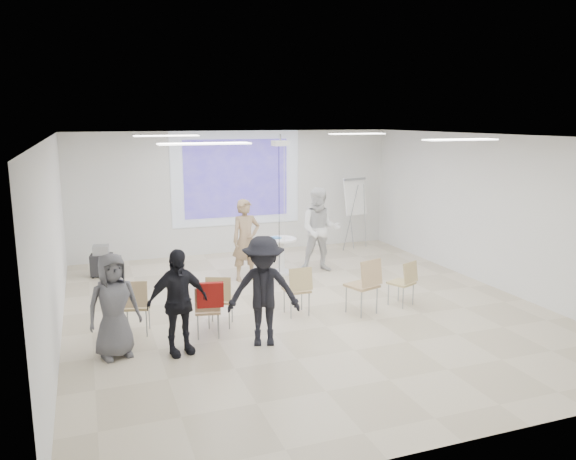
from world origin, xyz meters
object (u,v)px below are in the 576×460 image
object	(u,v)px
player_right	(320,225)
chair_center	(298,287)
player_left	(246,235)
chair_left_mid	(208,307)
flipchart_easel	(355,197)
laptop	(220,298)
audience_left	(177,294)
chair_left_inner	(220,297)
chair_far_left	(135,302)
chair_right_far	(405,280)
audience_outer	(113,300)
audience_mid	(264,284)
av_cart	(102,262)
chair_right_inner	(366,282)
pedestal_table	(281,253)

from	to	relation	value
player_right	chair_center	xyz separation A→B (m)	(-1.48, -2.51, -0.50)
player_left	chair_center	distance (m)	2.43
chair_left_mid	flipchart_easel	xyz separation A→B (m)	(4.75, 4.53, 0.86)
chair_left_mid	laptop	distance (m)	0.54
player_right	audience_left	bearing A→B (deg)	-115.63
player_left	player_right	distance (m)	1.72
player_left	chair_center	bearing A→B (deg)	-92.48
chair_left_inner	flipchart_easel	xyz separation A→B (m)	(4.48, 4.17, 0.84)
chair_far_left	chair_center	bearing A→B (deg)	11.99
chair_left_mid	audience_left	xyz separation A→B (m)	(-0.51, -0.44, 0.39)
chair_left_mid	chair_center	xyz separation A→B (m)	(1.64, 0.43, 0.03)
chair_right_far	audience_outer	world-z (taller)	audience_outer
laptop	audience_mid	xyz separation A→B (m)	(0.42, -0.99, 0.47)
laptop	av_cart	size ratio (longest dim) A/B	0.47
flipchart_easel	av_cart	bearing A→B (deg)	170.10
chair_center	audience_mid	xyz separation A→B (m)	(-0.92, -0.97, 0.42)
laptop	flipchart_easel	bearing A→B (deg)	-115.31
chair_left_mid	laptop	world-z (taller)	chair_left_mid
chair_left_mid	laptop	xyz separation A→B (m)	(0.30, 0.45, -0.02)
chair_right_inner	laptop	world-z (taller)	chair_right_inner
player_right	audience_left	world-z (taller)	player_right
flipchart_easel	chair_far_left	bearing A→B (deg)	-158.62
laptop	audience_outer	xyz separation A→B (m)	(-1.66, -0.69, 0.37)
chair_left_mid	chair_right_inner	bearing A→B (deg)	12.89
laptop	audience_mid	distance (m)	1.17
chair_far_left	laptop	world-z (taller)	chair_far_left
audience_mid	audience_outer	bearing A→B (deg)	-171.09
chair_left_inner	audience_mid	world-z (taller)	audience_mid
audience_mid	av_cart	size ratio (longest dim) A/B	2.76
chair_right_far	audience_left	world-z (taller)	audience_left
chair_right_far	player_left	bearing A→B (deg)	106.42
audience_outer	chair_far_left	bearing A→B (deg)	49.42
chair_left_inner	av_cart	bearing A→B (deg)	136.14
chair_right_far	audience_mid	xyz separation A→B (m)	(-2.87, -0.79, 0.44)
player_left	player_right	xyz separation A→B (m)	(1.71, 0.13, 0.06)
chair_right_far	flipchart_easel	world-z (taller)	flipchart_easel
laptop	chair_right_far	bearing A→B (deg)	-161.30
player_right	chair_left_mid	distance (m)	4.31
player_right	chair_far_left	distance (m)	4.84
player_left	chair_left_inner	distance (m)	2.74
player_right	chair_left_mid	xyz separation A→B (m)	(-3.11, -2.94, -0.53)
chair_far_left	audience_mid	bearing A→B (deg)	-17.17
chair_center	audience_outer	distance (m)	3.09
audience_left	player_right	bearing A→B (deg)	29.46
pedestal_table	chair_left_mid	size ratio (longest dim) A/B	0.98
pedestal_table	player_right	distance (m)	1.04
laptop	pedestal_table	bearing A→B (deg)	-105.08
laptop	flipchart_easel	size ratio (longest dim) A/B	0.17
chair_right_far	audience_mid	size ratio (longest dim) A/B	0.44
pedestal_table	flipchart_easel	world-z (taller)	flipchart_easel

